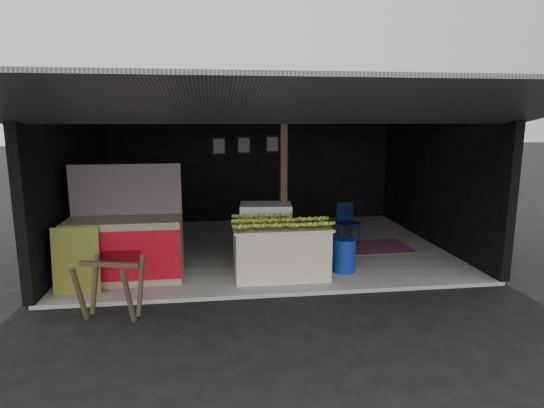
{
  "coord_description": "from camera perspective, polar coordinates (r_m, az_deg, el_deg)",
  "views": [
    {
      "loc": [
        -0.99,
        -6.18,
        2.56
      ],
      "look_at": [
        0.04,
        1.51,
        1.1
      ],
      "focal_mm": 30.0,
      "sensor_mm": 36.0,
      "label": 1
    }
  ],
  "objects": [
    {
      "name": "ground",
      "position": [
        6.76,
        1.42,
        -11.61
      ],
      "size": [
        80.0,
        80.0,
        0.0
      ],
      "primitive_type": "plane",
      "color": "black",
      "rests_on": "ground"
    },
    {
      "name": "concrete_slab",
      "position": [
        9.09,
        -1.06,
        -5.5
      ],
      "size": [
        7.0,
        5.0,
        0.06
      ],
      "primitive_type": "cube",
      "color": "gray",
      "rests_on": "ground"
    },
    {
      "name": "shophouse",
      "position": [
        9.06,
        -1.33,
        7.74
      ],
      "size": [
        7.4,
        7.29,
        3.02
      ],
      "color": "black",
      "rests_on": "ground"
    },
    {
      "name": "banana_table",
      "position": [
        7.32,
        1.07,
        -5.82
      ],
      "size": [
        1.54,
        0.95,
        0.84
      ],
      "rotation": [
        0.0,
        0.0,
        0.01
      ],
      "color": "silver",
      "rests_on": "concrete_slab"
    },
    {
      "name": "banana_pile",
      "position": [
        7.2,
        1.09,
        -1.98
      ],
      "size": [
        1.42,
        0.85,
        0.17
      ],
      "primitive_type": null,
      "rotation": [
        0.0,
        0.0,
        0.01
      ],
      "color": "gold",
      "rests_on": "banana_table"
    },
    {
      "name": "white_crate",
      "position": [
        8.19,
        -0.78,
        -3.45
      ],
      "size": [
        0.96,
        0.7,
        1.01
      ],
      "rotation": [
        0.0,
        0.0,
        -0.1
      ],
      "color": "white",
      "rests_on": "concrete_slab"
    },
    {
      "name": "neighbor_stall",
      "position": [
        7.49,
        -17.9,
        -5.08
      ],
      "size": [
        1.74,
        0.79,
        1.79
      ],
      "rotation": [
        0.0,
        0.0,
        0.01
      ],
      "color": "#998466",
      "rests_on": "concrete_slab"
    },
    {
      "name": "green_signboard",
      "position": [
        7.14,
        -23.38,
        -6.58
      ],
      "size": [
        0.65,
        0.13,
        0.98
      ],
      "primitive_type": "cube",
      "rotation": [
        -0.09,
        0.0,
        0.0
      ],
      "color": "black",
      "rests_on": "concrete_slab"
    },
    {
      "name": "sawhorse",
      "position": [
        6.25,
        -19.6,
        -9.36
      ],
      "size": [
        0.83,
        0.82,
        0.77
      ],
      "rotation": [
        0.0,
        0.0,
        -0.25
      ],
      "color": "#4C3A26",
      "rests_on": "ground"
    },
    {
      "name": "water_barrel",
      "position": [
        7.65,
        9.07,
        -6.47
      ],
      "size": [
        0.36,
        0.36,
        0.53
      ],
      "primitive_type": "cylinder",
      "color": "navy",
      "rests_on": "concrete_slab"
    },
    {
      "name": "plastic_chair",
      "position": [
        9.44,
        9.38,
        -1.87
      ],
      "size": [
        0.47,
        0.47,
        0.81
      ],
      "rotation": [
        0.0,
        0.0,
        0.28
      ],
      "color": "#091133",
      "rests_on": "concrete_slab"
    },
    {
      "name": "magenta_rug",
      "position": [
        9.22,
        12.32,
        -5.29
      ],
      "size": [
        1.53,
        1.04,
        0.01
      ],
      "primitive_type": "cube",
      "rotation": [
        0.0,
        0.0,
        0.03
      ],
      "color": "#6A174B",
      "rests_on": "concrete_slab"
    },
    {
      "name": "picture_frames",
      "position": [
        11.12,
        -3.38,
        7.4
      ],
      "size": [
        1.62,
        0.04,
        0.46
      ],
      "color": "black",
      "rests_on": "shophouse"
    }
  ]
}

